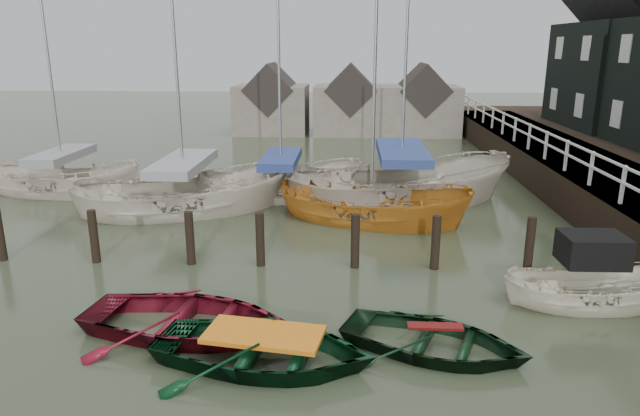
# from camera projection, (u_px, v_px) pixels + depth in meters

# --- Properties ---
(ground) EXTENTS (120.00, 120.00, 0.00)m
(ground) POSITION_uv_depth(u_px,v_px,m) (297.00, 321.00, 11.64)
(ground) COLOR #343D27
(ground) RESTS_ON ground
(pier) EXTENTS (3.04, 32.00, 2.70)m
(pier) POSITION_uv_depth(u_px,v_px,m) (584.00, 181.00, 20.56)
(pier) COLOR black
(pier) RESTS_ON ground
(mooring_pilings) EXTENTS (13.72, 0.22, 1.80)m
(mooring_pilings) POSITION_uv_depth(u_px,v_px,m) (264.00, 247.00, 14.44)
(mooring_pilings) COLOR black
(mooring_pilings) RESTS_ON ground
(far_sheds) EXTENTS (14.00, 4.08, 4.39)m
(far_sheds) POSITION_uv_depth(u_px,v_px,m) (348.00, 104.00, 36.05)
(far_sheds) COLOR #665B51
(far_sheds) RESTS_ON ground
(rowboat_red) EXTENTS (4.52, 3.50, 0.86)m
(rowboat_red) POSITION_uv_depth(u_px,v_px,m) (189.00, 333.00, 11.15)
(rowboat_red) COLOR maroon
(rowboat_red) RESTS_ON ground
(rowboat_green) EXTENTS (4.35, 3.41, 0.82)m
(rowboat_green) POSITION_uv_depth(u_px,v_px,m) (265.00, 363.00, 10.08)
(rowboat_green) COLOR black
(rowboat_green) RESTS_ON ground
(rowboat_dkgreen) EXTENTS (4.08, 3.52, 0.71)m
(rowboat_dkgreen) POSITION_uv_depth(u_px,v_px,m) (434.00, 351.00, 10.48)
(rowboat_dkgreen) COLOR black
(rowboat_dkgreen) RESTS_ON ground
(motorboat) EXTENTS (3.81, 1.49, 2.27)m
(motorboat) POSITION_uv_depth(u_px,v_px,m) (589.00, 300.00, 12.33)
(motorboat) COLOR silver
(motorboat) RESTS_ON ground
(sailboat_a) EXTENTS (7.69, 4.80, 11.66)m
(sailboat_a) POSITION_uv_depth(u_px,v_px,m) (186.00, 210.00, 19.32)
(sailboat_a) COLOR beige
(sailboat_a) RESTS_ON ground
(sailboat_b) EXTENTS (6.63, 4.05, 11.60)m
(sailboat_b) POSITION_uv_depth(u_px,v_px,m) (282.00, 196.00, 21.11)
(sailboat_b) COLOR beige
(sailboat_b) RESTS_ON ground
(sailboat_c) EXTENTS (6.81, 4.35, 10.42)m
(sailboat_c) POSITION_uv_depth(u_px,v_px,m) (371.00, 220.00, 18.32)
(sailboat_c) COLOR #B97222
(sailboat_c) RESTS_ON ground
(sailboat_d) EXTENTS (8.64, 4.93, 12.57)m
(sailboat_d) POSITION_uv_depth(u_px,v_px,m) (400.00, 202.00, 20.29)
(sailboat_d) COLOR #BEB2A2
(sailboat_d) RESTS_ON ground
(sailboat_e) EXTENTS (6.54, 3.12, 10.26)m
(sailboat_e) POSITION_uv_depth(u_px,v_px,m) (65.00, 191.00, 21.74)
(sailboat_e) COLOR beige
(sailboat_e) RESTS_ON ground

